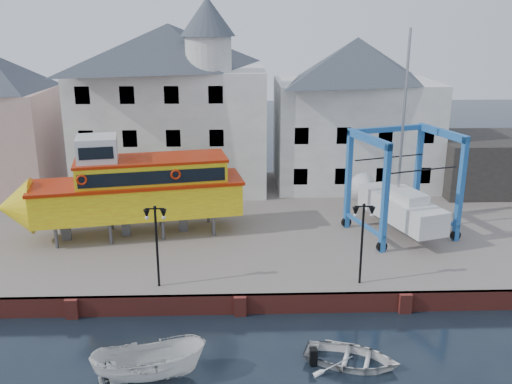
{
  "coord_description": "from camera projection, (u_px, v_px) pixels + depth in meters",
  "views": [
    {
      "loc": [
        -0.05,
        -24.48,
        13.93
      ],
      "look_at": [
        1.0,
        7.0,
        4.0
      ],
      "focal_mm": 40.0,
      "sensor_mm": 36.0,
      "label": 1
    }
  ],
  "objects": [
    {
      "name": "tour_boat",
      "position": [
        124.0,
        189.0,
        33.83
      ],
      "size": [
        14.53,
        5.84,
        6.17
      ],
      "rotation": [
        0.0,
        0.0,
        0.18
      ],
      "color": "#59595E",
      "rests_on": "hardstanding"
    },
    {
      "name": "quay_wall",
      "position": [
        240.0,
        304.0,
        27.47
      ],
      "size": [
        44.0,
        0.47,
        1.0
      ],
      "color": "maroon",
      "rests_on": "ground"
    },
    {
      "name": "hardstanding",
      "position": [
        239.0,
        224.0,
        37.85
      ],
      "size": [
        44.0,
        22.0,
        1.0
      ],
      "primitive_type": "cube",
      "color": "slate",
      "rests_on": "ground"
    },
    {
      "name": "lamp_post_left",
      "position": [
        156.0,
        226.0,
        27.28
      ],
      "size": [
        1.12,
        0.32,
        4.2
      ],
      "color": "black",
      "rests_on": "hardstanding"
    },
    {
      "name": "motorboat_a",
      "position": [
        150.0,
        380.0,
        22.64
      ],
      "size": [
        4.73,
        2.36,
        1.75
      ],
      "primitive_type": "imported",
      "rotation": [
        0.0,
        0.0,
        1.72
      ],
      "color": "silver",
      "rests_on": "ground"
    },
    {
      "name": "building_white_main",
      "position": [
        173.0,
        105.0,
        42.69
      ],
      "size": [
        14.0,
        8.3,
        14.0
      ],
      "color": "beige",
      "rests_on": "hardstanding"
    },
    {
      "name": "travel_lift",
      "position": [
        395.0,
        198.0,
        34.98
      ],
      "size": [
        6.75,
        8.28,
        12.14
      ],
      "rotation": [
        0.0,
        0.0,
        0.32
      ],
      "color": "#1E4CA4",
      "rests_on": "hardstanding"
    },
    {
      "name": "ground",
      "position": [
        240.0,
        315.0,
        27.52
      ],
      "size": [
        140.0,
        140.0,
        0.0
      ],
      "primitive_type": "plane",
      "color": "#19212D",
      "rests_on": "ground"
    },
    {
      "name": "motorboat_b",
      "position": [
        351.0,
        364.0,
        23.65
      ],
      "size": [
        4.62,
        3.94,
        0.81
      ],
      "primitive_type": "imported",
      "rotation": [
        0.0,
        0.0,
        1.23
      ],
      "color": "silver",
      "rests_on": "ground"
    },
    {
      "name": "building_white_right",
      "position": [
        354.0,
        112.0,
        43.93
      ],
      "size": [
        12.0,
        8.0,
        11.2
      ],
      "color": "beige",
      "rests_on": "hardstanding"
    },
    {
      "name": "shed_dark",
      "position": [
        487.0,
        163.0,
        43.42
      ],
      "size": [
        8.0,
        7.0,
        4.0
      ],
      "primitive_type": "cube",
      "color": "#272623",
      "rests_on": "hardstanding"
    },
    {
      "name": "lamp_post_right",
      "position": [
        363.0,
        223.0,
        27.6
      ],
      "size": [
        1.12,
        0.32,
        4.2
      ],
      "color": "black",
      "rests_on": "hardstanding"
    }
  ]
}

